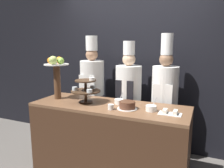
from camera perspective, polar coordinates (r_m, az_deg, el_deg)
wall_back at (r=3.58m, az=5.68°, el=5.81°), size 10.00×0.06×2.80m
buffet_counter at (r=2.93m, az=-0.81°, el=-14.26°), size 1.98×0.69×0.93m
tiered_stand at (r=2.84m, az=-6.82°, el=-1.29°), size 0.38×0.38×0.34m
fruit_pedestal at (r=3.08m, az=-14.32°, el=3.45°), size 0.34×0.34×0.60m
cake_round at (r=2.59m, az=4.01°, el=-5.59°), size 0.24×0.24×0.09m
cup_white at (r=2.56m, az=-0.30°, el=-6.01°), size 0.07×0.07×0.06m
cake_square_tray at (r=2.49m, az=14.92°, el=-7.21°), size 0.25×0.14×0.05m
serving_bowl_near at (r=2.55m, az=10.18°, el=-6.24°), size 0.12×0.12×0.17m
serving_bowl_far at (r=2.80m, az=1.82°, el=-4.57°), size 0.11×0.11×0.16m
chef_left at (r=3.52m, az=-5.16°, el=-0.96°), size 0.38×0.38×1.81m
chef_center_left at (r=3.29m, az=4.30°, el=-2.58°), size 0.39×0.39×1.73m
chef_center_right at (r=3.15m, az=13.57°, el=-3.09°), size 0.36×0.36×1.83m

